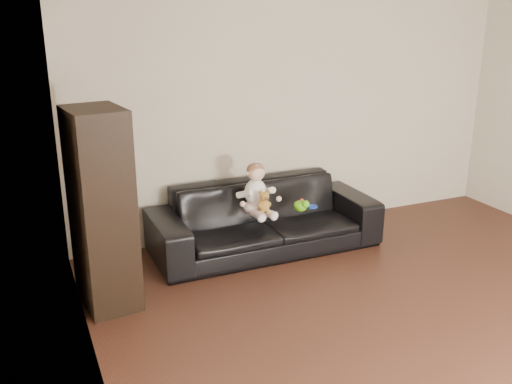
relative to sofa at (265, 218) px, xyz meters
name	(u,v)px	position (x,y,z in m)	size (l,w,h in m)	color
floor	(468,349)	(0.62, -2.25, -0.33)	(5.50, 5.50, 0.00)	#412217
wall_back	(298,111)	(0.62, 0.50, 0.97)	(5.00, 5.00, 0.00)	beige
wall_left	(104,237)	(-1.88, -2.25, 0.97)	(5.50, 5.50, 0.00)	beige
sofa	(265,218)	(0.00, 0.00, 0.00)	(2.29, 0.90, 0.67)	black
cabinet	(102,210)	(-1.66, -0.51, 0.49)	(0.41, 0.57, 1.65)	black
shelf_item	(101,165)	(-1.64, -0.51, 0.86)	(0.18, 0.25, 0.28)	silver
baby	(257,192)	(-0.14, -0.12, 0.33)	(0.37, 0.45, 0.51)	silver
teddy_bear	(264,202)	(-0.13, -0.28, 0.27)	(0.13, 0.13, 0.21)	olive
toy_green	(300,206)	(0.28, -0.23, 0.16)	(0.13, 0.16, 0.11)	#5AC617
toy_rattle	(302,203)	(0.37, -0.10, 0.14)	(0.07, 0.07, 0.07)	red
toy_blue_disc	(312,207)	(0.45, -0.17, 0.11)	(0.10, 0.10, 0.01)	blue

